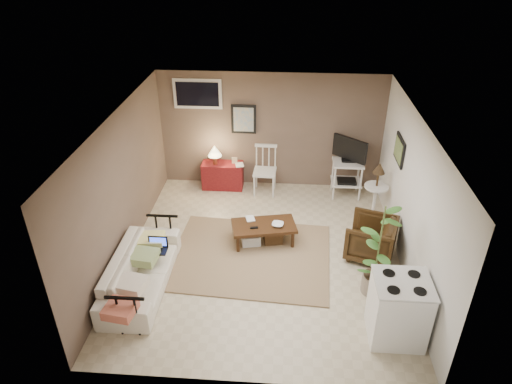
# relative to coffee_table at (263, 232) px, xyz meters

# --- Properties ---
(floor) EXTENTS (5.00, 5.00, 0.00)m
(floor) POSITION_rel_coffee_table_xyz_m (0.02, -0.33, -0.23)
(floor) COLOR #C1B293
(floor) RESTS_ON ground
(art_back) EXTENTS (0.50, 0.03, 0.60)m
(art_back) POSITION_rel_coffee_table_xyz_m (-0.53, 2.15, 1.22)
(art_back) COLOR black
(art_right) EXTENTS (0.03, 0.60, 0.45)m
(art_right) POSITION_rel_coffee_table_xyz_m (2.25, 0.72, 1.29)
(art_right) COLOR black
(window) EXTENTS (0.96, 0.03, 0.60)m
(window) POSITION_rel_coffee_table_xyz_m (-1.43, 2.15, 1.72)
(window) COLOR silver
(rug) EXTENTS (2.73, 2.25, 0.03)m
(rug) POSITION_rel_coffee_table_xyz_m (-0.19, -0.39, -0.21)
(rug) COLOR #9A7859
(rug) RESTS_ON floor
(coffee_table) EXTENTS (1.17, 0.77, 0.41)m
(coffee_table) POSITION_rel_coffee_table_xyz_m (0.00, 0.00, 0.00)
(coffee_table) COLOR #39230F
(coffee_table) RESTS_ON floor
(sofa) EXTENTS (0.58, 1.98, 0.77)m
(sofa) POSITION_rel_coffee_table_xyz_m (-1.78, -1.22, 0.16)
(sofa) COLOR silver
(sofa) RESTS_ON floor
(sofa_pillows) EXTENTS (0.38, 1.88, 0.13)m
(sofa_pillows) POSITION_rel_coffee_table_xyz_m (-1.73, -1.45, 0.25)
(sofa_pillows) COLOR beige
(sofa_pillows) RESTS_ON sofa
(sofa_end_rails) EXTENTS (0.53, 1.98, 0.67)m
(sofa_end_rails) POSITION_rel_coffee_table_xyz_m (-1.66, -1.22, 0.11)
(sofa_end_rails) COLOR black
(sofa_end_rails) RESTS_ON floor
(laptop) EXTENTS (0.30, 0.22, 0.21)m
(laptop) POSITION_rel_coffee_table_xyz_m (-1.59, -0.88, 0.27)
(laptop) COLOR black
(laptop) RESTS_ON sofa
(red_console) EXTENTS (0.84, 0.37, 0.97)m
(red_console) POSITION_rel_coffee_table_xyz_m (-0.97, 1.92, 0.11)
(red_console) COLOR maroon
(red_console) RESTS_ON floor
(spindle_chair) EXTENTS (0.47, 0.47, 0.99)m
(spindle_chair) POSITION_rel_coffee_table_xyz_m (-0.07, 1.80, 0.24)
(spindle_chair) COLOR silver
(spindle_chair) RESTS_ON floor
(tv_stand) EXTENTS (0.61, 0.52, 1.26)m
(tv_stand) POSITION_rel_coffee_table_xyz_m (1.58, 1.78, 0.44)
(tv_stand) COLOR silver
(tv_stand) RESTS_ON floor
(side_table) EXTENTS (0.44, 0.44, 1.17)m
(side_table) POSITION_rel_coffee_table_xyz_m (2.01, 0.93, 0.49)
(side_table) COLOR silver
(side_table) RESTS_ON floor
(armchair) EXTENTS (0.89, 0.92, 0.76)m
(armchair) POSITION_rel_coffee_table_xyz_m (1.78, -0.22, 0.15)
(armchair) COLOR #301E0D
(armchair) RESTS_ON floor
(potted_plant) EXTENTS (0.38, 0.38, 1.53)m
(potted_plant) POSITION_rel_coffee_table_xyz_m (1.71, -1.10, 0.59)
(potted_plant) COLOR gray
(potted_plant) RESTS_ON floor
(stove) EXTENTS (0.71, 0.67, 0.93)m
(stove) POSITION_rel_coffee_table_xyz_m (1.87, -1.95, 0.24)
(stove) COLOR white
(stove) RESTS_ON floor
(bowl) EXTENTS (0.20, 0.08, 0.20)m
(bowl) POSITION_rel_coffee_table_xyz_m (0.24, -0.02, 0.26)
(bowl) COLOR #39230F
(bowl) RESTS_ON coffee_table
(book_table) EXTENTS (0.14, 0.05, 0.20)m
(book_table) POSITION_rel_coffee_table_xyz_m (-0.31, 0.14, 0.26)
(book_table) COLOR #39230F
(book_table) RESTS_ON coffee_table
(book_console) EXTENTS (0.16, 0.05, 0.22)m
(book_console) POSITION_rel_coffee_table_xyz_m (-0.67, 1.84, 0.44)
(book_console) COLOR #39230F
(book_console) RESTS_ON red_console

